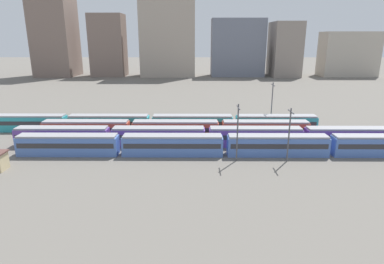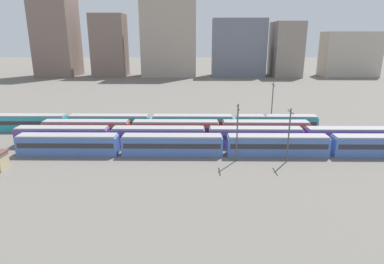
{
  "view_description": "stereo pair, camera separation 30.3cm",
  "coord_description": "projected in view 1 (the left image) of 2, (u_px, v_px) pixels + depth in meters",
  "views": [
    {
      "loc": [
        25.67,
        -55.76,
        20.47
      ],
      "look_at": [
        25.22,
        7.8,
        2.04
      ],
      "focal_mm": 30.48,
      "sensor_mm": 36.0,
      "label": 1
    },
    {
      "loc": [
        25.97,
        -55.76,
        20.47
      ],
      "look_at": [
        25.22,
        7.8,
        2.04
      ],
      "focal_mm": 30.48,
      "sensor_mm": 36.0,
      "label": 2
    }
  ],
  "objects": [
    {
      "name": "distant_building_3",
      "position": [
        237.0,
        48.0,
        177.53
      ],
      "size": [
        28.56,
        13.8,
        30.38
      ],
      "primitive_type": "cube",
      "color": "slate",
      "rests_on": "ground_plane"
    },
    {
      "name": "distant_building_2",
      "position": [
        168.0,
        30.0,
        175.26
      ],
      "size": [
        28.99,
        19.18,
        48.52
      ],
      "primitive_type": "cube",
      "color": "#A89989",
      "rests_on": "ground_plane"
    },
    {
      "name": "catenary_pole_2",
      "position": [
        289.0,
        132.0,
        54.55
      ],
      "size": [
        0.24,
        3.2,
        9.37
      ],
      "color": "#4C4C51",
      "rests_on": "ground_plane"
    },
    {
      "name": "train_track_0",
      "position": [
        330.0,
        145.0,
        58.56
      ],
      "size": [
        112.5,
        3.06,
        3.75
      ],
      "color": "#4C70BC",
      "rests_on": "ground_plane"
    },
    {
      "name": "catenary_pole_0",
      "position": [
        238.0,
        130.0,
        54.78
      ],
      "size": [
        0.24,
        3.2,
        10.0
      ],
      "color": "#4C4C51",
      "rests_on": "ground_plane"
    },
    {
      "name": "train_track_1",
      "position": [
        304.0,
        137.0,
        63.57
      ],
      "size": [
        112.5,
        3.06,
        3.75
      ],
      "color": "#6B429E",
      "rests_on": "ground_plane"
    },
    {
      "name": "train_track_2",
      "position": [
        176.0,
        129.0,
        68.74
      ],
      "size": [
        55.8,
        3.06,
        3.75
      ],
      "color": "#BC4C38",
      "rests_on": "ground_plane"
    },
    {
      "name": "distant_building_1",
      "position": [
        108.0,
        45.0,
        177.67
      ],
      "size": [
        17.86,
        14.67,
        32.81
      ],
      "primitive_type": "cube",
      "color": "#7A665B",
      "rests_on": "ground_plane"
    },
    {
      "name": "ground_plane",
      "position": [
        69.0,
        141.0,
        66.92
      ],
      "size": [
        600.0,
        600.0,
        0.0
      ],
      "primitive_type": "plane",
      "color": "#666059"
    },
    {
      "name": "catenary_pole_1",
      "position": [
        272.0,
        103.0,
        75.55
      ],
      "size": [
        0.24,
        3.2,
        10.68
      ],
      "color": "#4C4C51",
      "rests_on": "ground_plane"
    },
    {
      "name": "distant_building_0",
      "position": [
        54.0,
        27.0,
        175.25
      ],
      "size": [
        20.08,
        20.89,
        51.59
      ],
      "primitive_type": "cube",
      "color": "#7A665B",
      "rests_on": "ground_plane"
    },
    {
      "name": "train_track_3",
      "position": [
        151.0,
        123.0,
        73.77
      ],
      "size": [
        74.7,
        3.06,
        3.75
      ],
      "color": "teal",
      "rests_on": "ground_plane"
    },
    {
      "name": "distant_building_5",
      "position": [
        348.0,
        54.0,
        178.05
      ],
      "size": [
        29.24,
        14.18,
        23.62
      ],
      "primitive_type": "cube",
      "color": "#B2A899",
      "rests_on": "ground_plane"
    },
    {
      "name": "distant_building_4",
      "position": [
        285.0,
        49.0,
        177.58
      ],
      "size": [
        14.7,
        21.15,
        28.71
      ],
      "primitive_type": "cube",
      "color": "gray",
      "rests_on": "ground_plane"
    }
  ]
}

